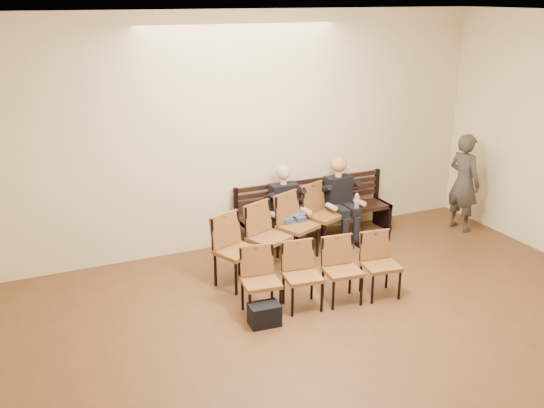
{
  "coord_description": "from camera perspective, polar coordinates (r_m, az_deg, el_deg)",
  "views": [
    {
      "loc": [
        -3.2,
        -3.23,
        3.69
      ],
      "look_at": [
        0.08,
        4.05,
        0.92
      ],
      "focal_mm": 40.0,
      "sensor_mm": 36.0,
      "label": 1
    }
  ],
  "objects": [
    {
      "name": "room_walls",
      "position": [
        5.26,
        14.01,
        5.91
      ],
      "size": [
        8.02,
        10.01,
        3.51
      ],
      "color": "beige",
      "rests_on": "ground"
    },
    {
      "name": "bench",
      "position": [
        9.63,
        4.1,
        -2.01
      ],
      "size": [
        2.6,
        0.9,
        0.45
      ],
      "primitive_type": "cube",
      "color": "black",
      "rests_on": "ground"
    },
    {
      "name": "seated_man",
      "position": [
        9.15,
        1.35,
        -0.53
      ],
      "size": [
        0.51,
        0.7,
        1.22
      ],
      "primitive_type": null,
      "color": "black",
      "rests_on": "ground"
    },
    {
      "name": "seated_woman",
      "position": [
        9.58,
        6.49,
        0.16
      ],
      "size": [
        0.51,
        0.71,
        1.19
      ],
      "primitive_type": null,
      "color": "black",
      "rests_on": "ground"
    },
    {
      "name": "laptop",
      "position": [
        9.06,
        1.9,
        -0.97
      ],
      "size": [
        0.35,
        0.28,
        0.25
      ],
      "primitive_type": "cube",
      "rotation": [
        0.0,
        0.0,
        0.03
      ],
      "color": "silver",
      "rests_on": "bench"
    },
    {
      "name": "water_bottle",
      "position": [
        9.4,
        7.95,
        -0.43
      ],
      "size": [
        0.09,
        0.09,
        0.24
      ],
      "primitive_type": "cylinder",
      "rotation": [
        0.0,
        0.0,
        0.18
      ],
      "color": "silver",
      "rests_on": "bench"
    },
    {
      "name": "bag",
      "position": [
        7.23,
        -0.72,
        -10.35
      ],
      "size": [
        0.38,
        0.27,
        0.26
      ],
      "primitive_type": "cube",
      "rotation": [
        0.0,
        0.0,
        -0.07
      ],
      "color": "black",
      "rests_on": "ground"
    },
    {
      "name": "passerby",
      "position": [
        10.27,
        17.67,
        2.6
      ],
      "size": [
        0.54,
        0.74,
        1.85
      ],
      "primitive_type": "imported",
      "rotation": [
        0.0,
        0.0,
        1.73
      ],
      "color": "#34302A",
      "rests_on": "ground"
    },
    {
      "name": "chair_row_front",
      "position": [
        8.63,
        1.12,
        -2.69
      ],
      "size": [
        2.37,
        1.4,
        0.97
      ],
      "primitive_type": "cube",
      "rotation": [
        0.0,
        0.0,
        0.4
      ],
      "color": "brown",
      "rests_on": "ground"
    },
    {
      "name": "chair_row_back",
      "position": [
        7.56,
        4.8,
        -6.6
      ],
      "size": [
        2.07,
        0.69,
        0.83
      ],
      "primitive_type": "cube",
      "rotation": [
        0.0,
        0.0,
        -0.12
      ],
      "color": "brown",
      "rests_on": "ground"
    }
  ]
}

